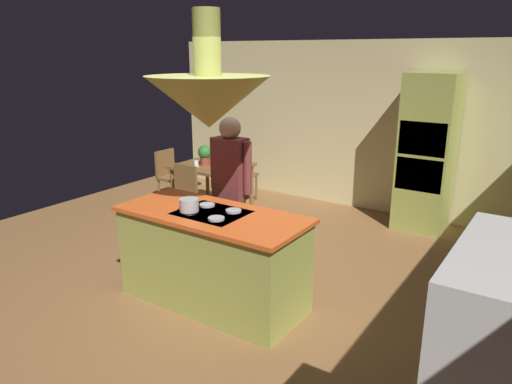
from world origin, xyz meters
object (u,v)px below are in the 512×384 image
oven_tower (426,153)px  potted_plant_on_table (205,154)px  cup_on_table (196,164)px  chair_facing_island (181,192)px  cooking_pot_on_cooktop (189,205)px  chair_at_corner (170,173)px  person_at_island (231,185)px  chair_by_back_wall (239,172)px  dining_table (212,171)px  kitchen_island (213,258)px

oven_tower → potted_plant_on_table: size_ratio=7.07×
cup_on_table → chair_facing_island: bearing=-76.8°
chair_facing_island → cooking_pot_on_cooktop: (1.54, -1.54, 0.51)m
cup_on_table → cooking_pot_on_cooktop: size_ratio=0.50×
oven_tower → chair_at_corner: bearing=-162.7°
person_at_island → chair_by_back_wall: bearing=124.0°
person_at_island → potted_plant_on_table: (-1.48, 1.33, -0.07)m
chair_at_corner → cup_on_table: bearing=-106.9°
cooking_pot_on_cooktop → cup_on_table: bearing=129.5°
oven_tower → dining_table: size_ratio=2.13×
chair_by_back_wall → cup_on_table: bearing=83.4°
person_at_island → potted_plant_on_table: size_ratio=5.77×
cup_on_table → oven_tower: bearing=25.3°
potted_plant_on_table → cup_on_table: (-0.05, -0.14, -0.12)m
chair_at_corner → cup_on_table: (0.77, -0.23, 0.30)m
oven_tower → cooking_pot_on_cooktop: 3.60m
dining_table → cup_on_table: bearing=-114.5°
chair_at_corner → chair_by_back_wall: bearing=-51.8°
kitchen_island → cup_on_table: (-1.81, 1.87, 0.34)m
chair_by_back_wall → cooking_pot_on_cooktop: bearing=117.8°
chair_facing_island → chair_at_corner: bearing=141.8°
oven_tower → person_at_island: 2.91m
kitchen_island → potted_plant_on_table: size_ratio=6.17×
chair_facing_island → chair_by_back_wall: 1.38m
kitchen_island → cooking_pot_on_cooktop: size_ratio=10.29×
potted_plant_on_table → chair_at_corner: bearing=173.5°
cup_on_table → chair_at_corner: bearing=163.1°
oven_tower → cooking_pot_on_cooktop: oven_tower is taller
cup_on_table → potted_plant_on_table: bearing=70.2°
person_at_island → chair_at_corner: (-2.30, 1.42, -0.49)m
chair_facing_island → potted_plant_on_table: bearing=95.4°
kitchen_island → potted_plant_on_table: 2.71m
kitchen_island → chair_by_back_wall: (-1.70, 2.79, 0.03)m
potted_plant_on_table → dining_table: bearing=59.0°
chair_facing_island → potted_plant_on_table: 0.73m
dining_table → oven_tower: bearing=22.2°
dining_table → chair_by_back_wall: 0.71m
chair_at_corner → potted_plant_on_table: bearing=-96.5°
dining_table → chair_at_corner: chair_at_corner is taller
kitchen_island → person_at_island: (-0.28, 0.68, 0.53)m
dining_table → kitchen_island: bearing=-51.0°
chair_facing_island → cup_on_table: 0.56m
person_at_island → chair_at_corner: size_ratio=1.99×
kitchen_island → chair_facing_island: size_ratio=2.13×
cooking_pot_on_cooktop → chair_facing_island: bearing=135.0°
oven_tower → cooking_pot_on_cooktop: size_ratio=11.79×
oven_tower → kitchen_island: bearing=-108.7°
chair_at_corner → potted_plant_on_table: size_ratio=2.90×
chair_at_corner → oven_tower: bearing=-72.7°
chair_facing_island → cooking_pot_on_cooktop: cooking_pot_on_cooktop is taller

